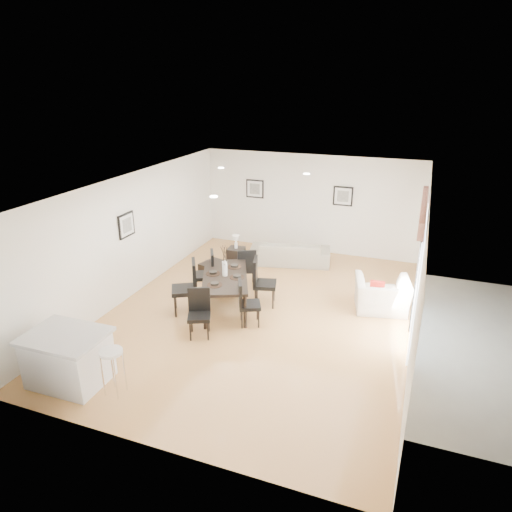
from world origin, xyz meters
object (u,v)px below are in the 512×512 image
(dining_chair_enear, at_px, (246,301))
(bar_stool, at_px, (112,357))
(coffee_table, at_px, (221,272))
(dining_chair_foot, at_px, (247,266))
(dining_table, at_px, (225,279))
(dining_chair_efar, at_px, (261,279))
(dining_chair_head, at_px, (199,310))
(side_table, at_px, (236,258))
(armchair, at_px, (382,295))
(kitchen_island, at_px, (68,358))
(sofa, at_px, (290,252))
(dining_chair_wfar, at_px, (208,271))
(dining_chair_wnear, at_px, (189,284))

(dining_chair_enear, relative_size, bar_stool, 1.21)
(coffee_table, bearing_deg, dining_chair_foot, 4.50)
(dining_table, height_order, dining_chair_enear, dining_chair_enear)
(dining_chair_efar, height_order, dining_chair_head, dining_chair_efar)
(dining_chair_efar, distance_m, side_table, 2.16)
(dining_table, bearing_deg, coffee_table, 94.83)
(dining_chair_foot, bearing_deg, armchair, 151.80)
(coffee_table, relative_size, kitchen_island, 0.78)
(armchair, xyz_separation_m, kitchen_island, (-4.41, -4.21, 0.08))
(dining_chair_foot, height_order, side_table, dining_chair_foot)
(sofa, relative_size, coffee_table, 2.11)
(coffee_table, bearing_deg, sofa, 69.33)
(armchair, xyz_separation_m, dining_chair_foot, (-3.06, 0.10, 0.18))
(dining_chair_wfar, bearing_deg, dining_chair_foot, 105.30)
(dining_chair_head, height_order, coffee_table, dining_chair_head)
(sofa, bearing_deg, dining_chair_head, 69.22)
(dining_chair_wfar, xyz_separation_m, coffee_table, (-0.05, 0.80, -0.37))
(dining_chair_enear, xyz_separation_m, dining_chair_efar, (-0.02, 0.91, 0.07))
(dining_chair_enear, bearing_deg, dining_chair_efar, -23.91)
(dining_chair_wnear, height_order, bar_stool, dining_chair_wnear)
(dining_chair_wfar, height_order, dining_chair_foot, dining_chair_wfar)
(dining_table, distance_m, dining_chair_wnear, 0.76)
(armchair, distance_m, kitchen_island, 6.10)
(dining_chair_enear, relative_size, side_table, 1.73)
(dining_chair_wnear, xyz_separation_m, bar_stool, (0.18, -2.77, 0.03))
(dining_chair_foot, relative_size, coffee_table, 0.97)
(dining_table, relative_size, coffee_table, 2.06)
(coffee_table, bearing_deg, dining_chair_head, -57.91)
(dining_table, relative_size, dining_chair_head, 2.18)
(dining_chair_enear, relative_size, dining_chair_efar, 0.88)
(coffee_table, relative_size, bar_stool, 1.28)
(armchair, height_order, dining_chair_wnear, dining_chair_wnear)
(side_table, bearing_deg, dining_chair_wfar, -89.92)
(sofa, bearing_deg, dining_chair_enear, 79.05)
(dining_chair_wfar, relative_size, bar_stool, 1.32)
(dining_chair_enear, xyz_separation_m, side_table, (-1.30, 2.62, -0.25))
(dining_chair_wnear, bearing_deg, dining_chair_efar, 93.65)
(sofa, bearing_deg, dining_chair_foot, 61.21)
(dining_chair_foot, xyz_separation_m, bar_stool, (-0.49, -4.31, 0.13))
(dining_table, xyz_separation_m, dining_chair_enear, (0.65, -0.49, -0.16))
(dining_chair_enear, distance_m, coffee_table, 2.25)
(dining_chair_head, height_order, dining_chair_foot, dining_chair_foot)
(dining_chair_head, xyz_separation_m, coffee_table, (-0.66, 2.42, -0.32))
(dining_chair_wnear, bearing_deg, dining_chair_enear, 56.86)
(dining_chair_enear, height_order, kitchen_island, dining_chair_enear)
(armchair, relative_size, kitchen_island, 0.87)
(side_table, xyz_separation_m, kitchen_island, (-0.66, -5.31, 0.17))
(dining_chair_enear, bearing_deg, dining_chair_foot, -4.08)
(dining_chair_enear, xyz_separation_m, kitchen_island, (-1.96, -2.69, -0.08))
(armchair, distance_m, dining_chair_efar, 2.55)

